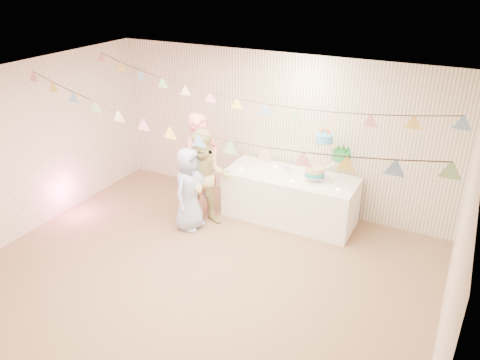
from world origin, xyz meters
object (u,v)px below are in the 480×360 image
at_px(table, 290,197).
at_px(person_child, 189,189).
at_px(cake_stand, 327,160).
at_px(person_adult_a, 202,167).
at_px(person_adult_b, 206,179).

relative_size(table, person_child, 1.56).
xyz_separation_m(table, cake_stand, (0.55, 0.05, 0.75)).
bearing_deg(cake_stand, person_adult_a, -161.11).
bearing_deg(person_adult_b, person_child, -159.67).
distance_m(table, person_adult_a, 1.51).
distance_m(table, person_child, 1.65).
relative_size(cake_stand, person_adult_a, 0.44).
distance_m(cake_stand, person_child, 2.17).
bearing_deg(table, cake_stand, 5.19).
height_order(table, person_adult_b, person_adult_b).
bearing_deg(person_adult_a, person_adult_b, -117.88).
bearing_deg(table, person_adult_b, -146.39).
distance_m(person_adult_a, person_child, 0.44).
bearing_deg(person_child, person_adult_b, -36.75).
xyz_separation_m(cake_stand, person_adult_a, (-1.85, -0.63, -0.25)).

